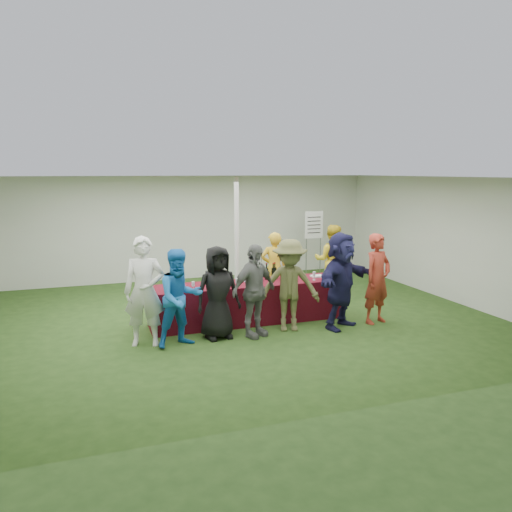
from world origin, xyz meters
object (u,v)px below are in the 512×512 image
object	(u,v)px
staff_back	(332,260)
customer_1	(180,298)
serving_table	(246,302)
dump_bucket	(331,275)
customer_4	(289,285)
wine_list_sign	(314,230)
staff_pourer	(274,268)
customer_6	(377,279)
customer_0	(144,291)
customer_5	(341,280)
customer_2	(218,292)
customer_3	(254,291)

from	to	relation	value
staff_back	customer_1	bearing A→B (deg)	59.71
serving_table	dump_bucket	bearing A→B (deg)	-7.57
staff_back	customer_4	bearing A→B (deg)	77.16
wine_list_sign	customer_1	distance (m)	5.70
serving_table	staff_pourer	bearing A→B (deg)	47.08
wine_list_sign	customer_1	world-z (taller)	wine_list_sign
customer_4	customer_6	world-z (taller)	customer_6
serving_table	customer_0	xyz separation A→B (m)	(-1.94, -0.69, 0.52)
customer_1	customer_4	size ratio (longest dim) A/B	0.97
customer_5	dump_bucket	bearing A→B (deg)	47.79
customer_2	customer_6	xyz separation A→B (m)	(3.03, -0.13, 0.05)
customer_3	dump_bucket	bearing A→B (deg)	-5.26
customer_3	staff_pourer	bearing A→B (deg)	34.96
customer_2	staff_pourer	bearing A→B (deg)	38.76
dump_bucket	customer_1	bearing A→B (deg)	-167.31
serving_table	wine_list_sign	bearing A→B (deg)	46.31
wine_list_sign	customer_1	xyz separation A→B (m)	(-4.19, -3.82, -0.52)
serving_table	wine_list_sign	distance (m)	4.14
customer_4	wine_list_sign	bearing A→B (deg)	75.40
serving_table	staff_back	size ratio (longest dim) A/B	2.21
serving_table	customer_6	bearing A→B (deg)	-20.37
customer_0	customer_5	distance (m)	3.46
customer_5	customer_0	bearing A→B (deg)	146.11
customer_1	customer_2	size ratio (longest dim) A/B	1.01
serving_table	staff_pourer	world-z (taller)	staff_pourer
customer_3	customer_5	distance (m)	1.65
staff_pourer	customer_5	distance (m)	2.02
serving_table	customer_2	size ratio (longest dim) A/B	2.27
wine_list_sign	customer_6	size ratio (longest dim) A/B	1.07
customer_3	customer_5	bearing A→B (deg)	-26.41
customer_1	staff_back	bearing A→B (deg)	16.19
serving_table	staff_pourer	xyz separation A→B (m)	(0.97, 1.04, 0.40)
customer_0	wine_list_sign	bearing A→B (deg)	52.10
staff_pourer	customer_3	distance (m)	2.20
serving_table	staff_pourer	distance (m)	1.48
customer_3	customer_6	xyz separation A→B (m)	(2.43, 0.01, 0.04)
customer_1	customer_2	world-z (taller)	customer_1
customer_2	serving_table	bearing A→B (deg)	37.32
serving_table	customer_3	bearing A→B (deg)	-98.78
customer_4	dump_bucket	bearing A→B (deg)	42.41
customer_2	customer_3	world-z (taller)	customer_3
wine_list_sign	staff_pourer	distance (m)	2.66
customer_3	wine_list_sign	bearing A→B (deg)	27.34
serving_table	customer_2	world-z (taller)	customer_2
customer_2	customer_3	xyz separation A→B (m)	(0.60, -0.14, 0.01)
serving_table	customer_0	bearing A→B (deg)	-160.59
dump_bucket	customer_3	bearing A→B (deg)	-160.29
wine_list_sign	customer_3	world-z (taller)	wine_list_sign
customer_0	customer_4	bearing A→B (deg)	13.44
staff_back	customer_0	xyz separation A→B (m)	(-4.42, -1.99, 0.09)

